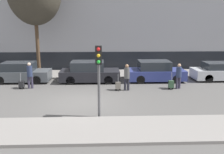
# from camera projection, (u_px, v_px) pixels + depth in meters

# --- Properties ---
(ground_plane) EXTENTS (80.00, 80.00, 0.00)m
(ground_plane) POSITION_uv_depth(u_px,v_px,m) (82.00, 102.00, 13.46)
(ground_plane) COLOR #565451
(sidewalk_near) EXTENTS (28.00, 2.50, 0.12)m
(sidewalk_near) POSITION_uv_depth(u_px,v_px,m) (74.00, 130.00, 9.79)
(sidewalk_near) COLOR gray
(sidewalk_near) RESTS_ON ground_plane
(sidewalk_far) EXTENTS (28.00, 3.00, 0.12)m
(sidewalk_far) POSITION_uv_depth(u_px,v_px,m) (89.00, 74.00, 20.28)
(sidewalk_far) COLOR gray
(sidewalk_far) RESTS_ON ground_plane
(building_facade) EXTENTS (28.00, 2.90, 11.96)m
(building_facade) POSITION_uv_depth(u_px,v_px,m) (89.00, 2.00, 22.53)
(building_facade) COLOR gray
(building_facade) RESTS_ON ground_plane
(parked_car_0) EXTENTS (3.99, 1.71, 1.43)m
(parked_car_0) POSITION_uv_depth(u_px,v_px,m) (21.00, 73.00, 17.74)
(parked_car_0) COLOR #4C5156
(parked_car_0) RESTS_ON ground_plane
(parked_car_1) EXTENTS (4.18, 1.87, 1.48)m
(parked_car_1) POSITION_uv_depth(u_px,v_px,m) (89.00, 72.00, 17.82)
(parked_car_1) COLOR black
(parked_car_1) RESTS_ON ground_plane
(parked_car_2) EXTENTS (4.04, 1.88, 1.47)m
(parked_car_2) POSITION_uv_depth(u_px,v_px,m) (155.00, 72.00, 18.05)
(parked_car_2) COLOR navy
(parked_car_2) RESTS_ON ground_plane
(parked_car_3) EXTENTS (4.43, 1.74, 1.32)m
(parked_car_3) POSITION_uv_depth(u_px,v_px,m) (222.00, 72.00, 18.32)
(parked_car_3) COLOR #B7BABF
(parked_car_3) RESTS_ON ground_plane
(pedestrian_left) EXTENTS (0.34, 0.34, 1.69)m
(pedestrian_left) POSITION_uv_depth(u_px,v_px,m) (30.00, 74.00, 15.94)
(pedestrian_left) COLOR #383347
(pedestrian_left) RESTS_ON ground_plane
(trolley_left) EXTENTS (0.34, 0.29, 1.07)m
(trolley_left) POSITION_uv_depth(u_px,v_px,m) (21.00, 84.00, 15.94)
(trolley_left) COLOR #262628
(trolley_left) RESTS_ON ground_plane
(pedestrian_center) EXTENTS (0.35, 0.34, 1.66)m
(pedestrian_center) POSITION_uv_depth(u_px,v_px,m) (127.00, 76.00, 15.49)
(pedestrian_center) COLOR #23232D
(pedestrian_center) RESTS_ON ground_plane
(trolley_center) EXTENTS (0.34, 0.29, 1.10)m
(trolley_center) POSITION_uv_depth(u_px,v_px,m) (118.00, 85.00, 15.54)
(trolley_center) COLOR slate
(trolley_center) RESTS_ON ground_plane
(pedestrian_right) EXTENTS (0.34, 0.34, 1.63)m
(pedestrian_right) POSITION_uv_depth(u_px,v_px,m) (179.00, 75.00, 15.90)
(pedestrian_right) COLOR #383347
(pedestrian_right) RESTS_ON ground_plane
(trolley_right) EXTENTS (0.34, 0.29, 1.12)m
(trolley_right) POSITION_uv_depth(u_px,v_px,m) (171.00, 84.00, 15.82)
(trolley_right) COLOR #335138
(trolley_right) RESTS_ON ground_plane
(traffic_light) EXTENTS (0.28, 0.47, 3.24)m
(traffic_light) POSITION_uv_depth(u_px,v_px,m) (99.00, 67.00, 10.69)
(traffic_light) COLOR #515154
(traffic_light) RESTS_ON ground_plane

